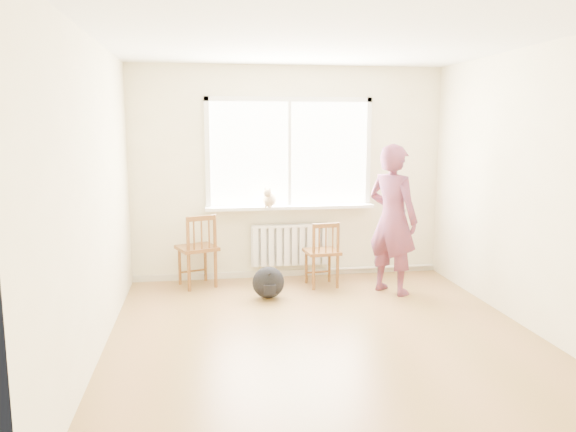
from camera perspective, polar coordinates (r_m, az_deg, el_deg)
name	(u,v)px	position (r m, az deg, el deg)	size (l,w,h in m)	color
floor	(326,339)	(5.33, 3.87, -12.34)	(4.50, 4.50, 0.00)	olive
ceiling	(329,37)	(5.02, 4.21, 17.69)	(4.50, 4.50, 0.00)	white
back_wall	(289,173)	(7.20, 0.09, 4.35)	(4.00, 0.01, 2.70)	#F0E6C0
window	(289,149)	(7.16, 0.13, 6.83)	(2.12, 0.05, 1.42)	white
windowsill	(290,207)	(7.14, 0.23, 0.92)	(2.15, 0.22, 0.04)	white
radiator	(290,244)	(7.25, 0.20, -2.90)	(1.00, 0.12, 0.55)	white
heating_pipe	(382,267)	(7.65, 9.50, -5.15)	(0.04, 0.04, 1.40)	silver
baseboard	(289,273)	(7.41, 0.11, -5.80)	(4.00, 0.03, 0.08)	beige
chair_left	(198,251)	(6.91, -9.08, -3.49)	(0.57, 0.55, 0.90)	brown
chair_right	(323,254)	(6.85, 3.57, -3.89)	(0.44, 0.42, 0.81)	brown
person	(393,219)	(6.64, 10.57, -0.34)	(0.64, 0.42, 1.75)	#CF4554
cat	(269,199)	(7.00, -1.93, 1.78)	(0.23, 0.38, 0.26)	beige
backpack	(268,283)	(6.45, -2.01, -6.77)	(0.37, 0.27, 0.37)	black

